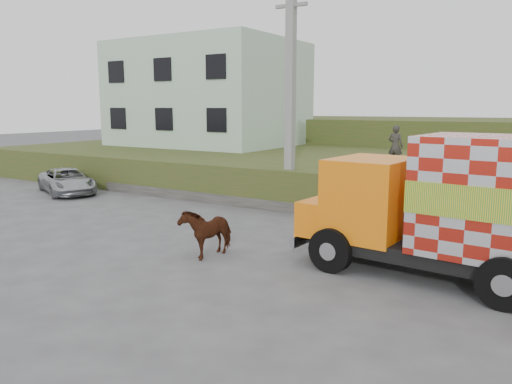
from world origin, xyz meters
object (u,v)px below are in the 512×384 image
Objects in this scene: cargo_truck at (480,210)px; pedestrian at (395,146)px; cow at (207,231)px; suv at (67,181)px; utility_pole at (290,97)px.

cargo_truck is 4.61× the size of pedestrian.
cow is 11.64m from suv.
utility_pole is at bearing 150.44° from cargo_truck.
cargo_truck is 8.78m from pedestrian.
cargo_truck is at bearing -75.21° from suv.
cargo_truck is at bearing 15.45° from cow.
pedestrian reaches higher than cow.
utility_pole is at bearing 49.56° from pedestrian.
cow is (0.93, -6.14, -3.44)m from utility_pole.
cargo_truck reaches higher than suv.
pedestrian is at bearing 122.79° from cargo_truck.
utility_pole is 7.11m from cow.
cargo_truck reaches higher than cow.
cow is at bearing -81.37° from utility_pole.
cargo_truck is 1.85× the size of suv.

